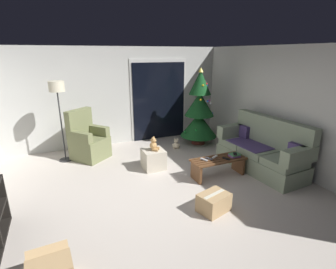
{
  "coord_description": "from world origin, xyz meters",
  "views": [
    {
      "loc": [
        -1.46,
        -3.62,
        2.35
      ],
      "look_at": [
        0.4,
        0.7,
        0.85
      ],
      "focal_mm": 27.6,
      "sensor_mm": 36.0,
      "label": 1
    }
  ],
  "objects_px": {
    "teddy_bear_cream_by_tree": "(176,144)",
    "cardboard_box_taped_mid_floor": "(214,202)",
    "remote_black": "(226,159)",
    "christmas_tree": "(199,111)",
    "ottoman": "(154,159)",
    "remote_graphite": "(209,159)",
    "armchair": "(88,141)",
    "cell_phone": "(235,154)",
    "book_stack": "(235,155)",
    "remote_white": "(215,157)",
    "floor_lamp": "(57,94)",
    "teddy_bear_honey": "(154,145)",
    "couch": "(262,151)",
    "remote_silver": "(204,160)",
    "coffee_table": "(218,164)"
  },
  "relations": [
    {
      "from": "floor_lamp",
      "to": "teddy_bear_honey",
      "type": "bearing_deg",
      "value": -34.99
    },
    {
      "from": "christmas_tree",
      "to": "cardboard_box_taped_mid_floor",
      "type": "relative_size",
      "value": 3.72
    },
    {
      "from": "remote_white",
      "to": "christmas_tree",
      "type": "height_order",
      "value": "christmas_tree"
    },
    {
      "from": "teddy_bear_honey",
      "to": "armchair",
      "type": "bearing_deg",
      "value": 136.4
    },
    {
      "from": "couch",
      "to": "cardboard_box_taped_mid_floor",
      "type": "xyz_separation_m",
      "value": [
        -1.76,
        -0.9,
        -0.25
      ]
    },
    {
      "from": "cell_phone",
      "to": "remote_graphite",
      "type": "bearing_deg",
      "value": -157.13
    },
    {
      "from": "remote_graphite",
      "to": "coffee_table",
      "type": "bearing_deg",
      "value": -40.49
    },
    {
      "from": "remote_silver",
      "to": "cardboard_box_taped_mid_floor",
      "type": "xyz_separation_m",
      "value": [
        -0.42,
        -1.01,
        -0.24
      ]
    },
    {
      "from": "ottoman",
      "to": "teddy_bear_honey",
      "type": "relative_size",
      "value": 1.54
    },
    {
      "from": "remote_graphite",
      "to": "cell_phone",
      "type": "bearing_deg",
      "value": -38.23
    },
    {
      "from": "coffee_table",
      "to": "teddy_bear_honey",
      "type": "xyz_separation_m",
      "value": [
        -1.03,
        0.85,
        0.28
      ]
    },
    {
      "from": "ottoman",
      "to": "remote_graphite",
      "type": "bearing_deg",
      "value": -43.64
    },
    {
      "from": "coffee_table",
      "to": "christmas_tree",
      "type": "distance_m",
      "value": 2.05
    },
    {
      "from": "coffee_table",
      "to": "cardboard_box_taped_mid_floor",
      "type": "bearing_deg",
      "value": -126.72
    },
    {
      "from": "remote_silver",
      "to": "remote_graphite",
      "type": "height_order",
      "value": "same"
    },
    {
      "from": "couch",
      "to": "remote_black",
      "type": "distance_m",
      "value": 0.92
    },
    {
      "from": "remote_graphite",
      "to": "cell_phone",
      "type": "relative_size",
      "value": 1.08
    },
    {
      "from": "coffee_table",
      "to": "teddy_bear_honey",
      "type": "relative_size",
      "value": 3.86
    },
    {
      "from": "book_stack",
      "to": "christmas_tree",
      "type": "xyz_separation_m",
      "value": [
        0.27,
        1.9,
        0.48
      ]
    },
    {
      "from": "remote_white",
      "to": "teddy_bear_cream_by_tree",
      "type": "height_order",
      "value": "remote_white"
    },
    {
      "from": "coffee_table",
      "to": "christmas_tree",
      "type": "xyz_separation_m",
      "value": [
        0.61,
        1.86,
        0.63
      ]
    },
    {
      "from": "coffee_table",
      "to": "remote_black",
      "type": "bearing_deg",
      "value": -38.74
    },
    {
      "from": "remote_black",
      "to": "floor_lamp",
      "type": "bearing_deg",
      "value": -58.82
    },
    {
      "from": "coffee_table",
      "to": "remote_black",
      "type": "height_order",
      "value": "remote_black"
    },
    {
      "from": "remote_graphite",
      "to": "floor_lamp",
      "type": "bearing_deg",
      "value": 114.66
    },
    {
      "from": "armchair",
      "to": "remote_graphite",
      "type": "bearing_deg",
      "value": -43.64
    },
    {
      "from": "book_stack",
      "to": "teddy_bear_cream_by_tree",
      "type": "relative_size",
      "value": 0.73
    },
    {
      "from": "coffee_table",
      "to": "ottoman",
      "type": "height_order",
      "value": "ottoman"
    },
    {
      "from": "coffee_table",
      "to": "armchair",
      "type": "distance_m",
      "value": 2.98
    },
    {
      "from": "book_stack",
      "to": "armchair",
      "type": "distance_m",
      "value": 3.27
    },
    {
      "from": "remote_silver",
      "to": "ottoman",
      "type": "height_order",
      "value": "ottoman"
    },
    {
      "from": "teddy_bear_honey",
      "to": "remote_white",
      "type": "bearing_deg",
      "value": -37.69
    },
    {
      "from": "remote_black",
      "to": "ottoman",
      "type": "bearing_deg",
      "value": -61.37
    },
    {
      "from": "armchair",
      "to": "cardboard_box_taped_mid_floor",
      "type": "relative_size",
      "value": 2.1
    },
    {
      "from": "coffee_table",
      "to": "remote_white",
      "type": "xyz_separation_m",
      "value": [
        -0.04,
        0.08,
        0.14
      ]
    },
    {
      "from": "remote_silver",
      "to": "teddy_bear_cream_by_tree",
      "type": "distance_m",
      "value": 1.69
    },
    {
      "from": "remote_white",
      "to": "ottoman",
      "type": "bearing_deg",
      "value": 22.3
    },
    {
      "from": "ottoman",
      "to": "teddy_bear_honey",
      "type": "xyz_separation_m",
      "value": [
        0.01,
        -0.01,
        0.33
      ]
    },
    {
      "from": "teddy_bear_cream_by_tree",
      "to": "cardboard_box_taped_mid_floor",
      "type": "bearing_deg",
      "value": -102.82
    },
    {
      "from": "ottoman",
      "to": "armchair",
      "type": "bearing_deg",
      "value": 136.37
    },
    {
      "from": "remote_black",
      "to": "christmas_tree",
      "type": "height_order",
      "value": "christmas_tree"
    },
    {
      "from": "remote_black",
      "to": "book_stack",
      "type": "distance_m",
      "value": 0.24
    },
    {
      "from": "remote_black",
      "to": "teddy_bear_cream_by_tree",
      "type": "relative_size",
      "value": 0.55
    },
    {
      "from": "teddy_bear_honey",
      "to": "teddy_bear_cream_by_tree",
      "type": "relative_size",
      "value": 1.0
    },
    {
      "from": "remote_graphite",
      "to": "remote_white",
      "type": "bearing_deg",
      "value": -14.57
    },
    {
      "from": "couch",
      "to": "armchair",
      "type": "xyz_separation_m",
      "value": [
        -3.26,
        2.05,
        0.0
      ]
    },
    {
      "from": "remote_white",
      "to": "teddy_bear_honey",
      "type": "distance_m",
      "value": 1.27
    },
    {
      "from": "remote_graphite",
      "to": "book_stack",
      "type": "xyz_separation_m",
      "value": [
        0.53,
        -0.09,
        0.02
      ]
    },
    {
      "from": "couch",
      "to": "teddy_bear_honey",
      "type": "bearing_deg",
      "value": 156.11
    },
    {
      "from": "christmas_tree",
      "to": "teddy_bear_cream_by_tree",
      "type": "distance_m",
      "value": 1.07
    }
  ]
}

